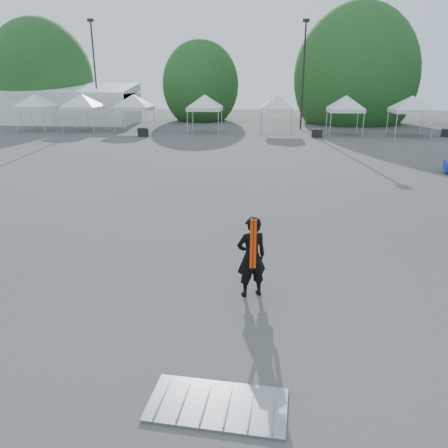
# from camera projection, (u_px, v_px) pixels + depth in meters

# --- Properties ---
(ground) EXTENTS (120.00, 120.00, 0.00)m
(ground) POSITION_uv_depth(u_px,v_px,m) (263.00, 250.00, 12.55)
(ground) COLOR #474442
(ground) RESTS_ON ground
(marquee) EXTENTS (15.00, 6.25, 4.23)m
(marquee) POSITION_uv_depth(u_px,v_px,m) (66.00, 105.00, 47.11)
(marquee) COLOR white
(marquee) RESTS_ON ground
(light_pole_west) EXTENTS (0.60, 0.25, 10.30)m
(light_pole_west) POSITION_uv_depth(u_px,v_px,m) (95.00, 67.00, 44.57)
(light_pole_west) COLOR black
(light_pole_west) RESTS_ON ground
(light_pole_east) EXTENTS (0.60, 0.25, 9.80)m
(light_pole_east) POSITION_uv_depth(u_px,v_px,m) (304.00, 69.00, 40.69)
(light_pole_east) COLOR black
(light_pole_east) RESTS_ON ground
(tree_far_w) EXTENTS (4.80, 4.80, 7.30)m
(tree_far_w) POSITION_uv_depth(u_px,v_px,m) (41.00, 80.00, 49.52)
(tree_far_w) COLOR #382314
(tree_far_w) RESTS_ON ground
(tree_mid_w) EXTENTS (4.16, 4.16, 6.33)m
(tree_mid_w) POSITION_uv_depth(u_px,v_px,m) (201.00, 85.00, 49.82)
(tree_mid_w) COLOR #382314
(tree_mid_w) RESTS_ON ground
(tree_mid_e) EXTENTS (5.12, 5.12, 7.79)m
(tree_mid_e) POSITION_uv_depth(u_px,v_px,m) (355.00, 77.00, 46.91)
(tree_mid_e) COLOR #382314
(tree_mid_e) RESTS_ON ground
(tent_a) EXTENTS (4.09, 4.09, 3.88)m
(tent_a) POSITION_uv_depth(u_px,v_px,m) (35.00, 97.00, 40.22)
(tent_a) COLOR silver
(tent_a) RESTS_ON ground
(tent_b) EXTENTS (4.45, 4.45, 3.88)m
(tent_b) POSITION_uv_depth(u_px,v_px,m) (82.00, 97.00, 39.87)
(tent_b) COLOR silver
(tent_b) RESTS_ON ground
(tent_c) EXTENTS (4.37, 4.37, 3.88)m
(tent_c) POSITION_uv_depth(u_px,v_px,m) (133.00, 97.00, 39.62)
(tent_c) COLOR silver
(tent_c) RESTS_ON ground
(tent_d) EXTENTS (4.14, 4.14, 3.88)m
(tent_d) POSITION_uv_depth(u_px,v_px,m) (205.00, 98.00, 38.75)
(tent_d) COLOR silver
(tent_d) RESTS_ON ground
(tent_e) EXTENTS (4.00, 4.00, 3.88)m
(tent_e) POSITION_uv_depth(u_px,v_px,m) (277.00, 98.00, 38.03)
(tent_e) COLOR silver
(tent_e) RESTS_ON ground
(tent_f) EXTENTS (4.10, 4.10, 3.88)m
(tent_f) POSITION_uv_depth(u_px,v_px,m) (346.00, 98.00, 37.11)
(tent_f) COLOR silver
(tent_f) RESTS_ON ground
(tent_g) EXTENTS (4.34, 4.34, 3.88)m
(tent_g) POSITION_uv_depth(u_px,v_px,m) (412.00, 99.00, 36.26)
(tent_g) COLOR silver
(tent_g) RESTS_ON ground
(man) EXTENTS (0.80, 0.68, 1.87)m
(man) POSITION_uv_depth(u_px,v_px,m) (251.00, 257.00, 9.63)
(man) COLOR black
(man) RESTS_ON ground
(barrier_left) EXTENTS (2.14, 1.18, 0.07)m
(barrier_left) POSITION_uv_depth(u_px,v_px,m) (217.00, 404.00, 6.54)
(barrier_left) COLOR #96989D
(barrier_left) RESTS_ON ground
(crate_west) EXTENTS (1.07, 0.95, 0.70)m
(crate_west) POSITION_uv_depth(u_px,v_px,m) (143.00, 132.00, 36.90)
(crate_west) COLOR black
(crate_west) RESTS_ON ground
(crate_mid) EXTENTS (0.93, 0.76, 0.67)m
(crate_mid) POSITION_uv_depth(u_px,v_px,m) (317.00, 133.00, 36.41)
(crate_mid) COLOR black
(crate_mid) RESTS_ON ground
(crate_east) EXTENTS (0.98, 0.87, 0.63)m
(crate_east) POSITION_uv_depth(u_px,v_px,m) (446.00, 133.00, 36.73)
(crate_east) COLOR black
(crate_east) RESTS_ON ground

